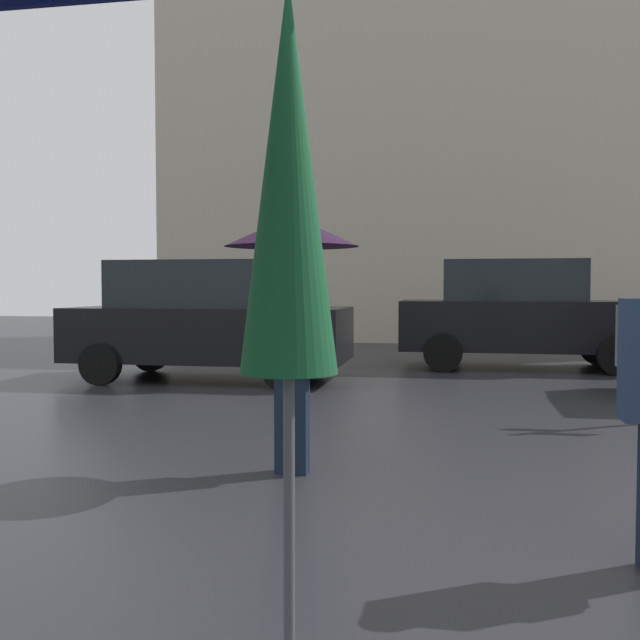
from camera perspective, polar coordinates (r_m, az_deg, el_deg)
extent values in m
cylinder|color=#4C4C51|center=(2.36, -2.46, -18.21)|extent=(0.04, 0.04, 1.15)
cone|color=#144C28|center=(2.23, -2.52, 11.42)|extent=(0.30, 0.30, 1.21)
cube|color=black|center=(5.69, -2.23, -8.30)|extent=(0.25, 0.16, 0.77)
cube|color=#1E2D47|center=(5.60, -2.24, -1.33)|extent=(0.46, 0.21, 0.62)
sphere|color=#936B4C|center=(5.59, -2.25, 2.92)|extent=(0.21, 0.21, 0.21)
cylinder|color=black|center=(5.59, -2.25, 4.31)|extent=(0.02, 0.02, 0.30)
cone|color=black|center=(5.61, -2.25, 7.05)|extent=(1.05, 1.05, 0.24)
cube|color=black|center=(13.38, 15.91, -0.41)|extent=(4.38, 1.65, 0.88)
cube|color=black|center=(13.34, 15.01, 3.05)|extent=(2.41, 1.52, 0.73)
cylinder|color=black|center=(14.42, 21.22, -2.03)|extent=(0.67, 0.18, 0.67)
cylinder|color=black|center=(12.81, 22.58, -2.62)|extent=(0.67, 0.18, 0.67)
cylinder|color=black|center=(14.18, 9.83, -1.96)|extent=(0.67, 0.18, 0.67)
cylinder|color=black|center=(12.53, 9.73, -2.56)|extent=(0.67, 0.18, 0.67)
cube|color=black|center=(11.43, -8.72, -1.08)|extent=(4.31, 1.81, 0.83)
cube|color=black|center=(11.48, -9.77, 2.81)|extent=(2.37, 1.66, 0.72)
cylinder|color=black|center=(11.96, -0.90, -2.88)|extent=(0.62, 0.18, 0.62)
cylinder|color=black|center=(10.21, -2.93, -3.84)|extent=(0.62, 0.18, 0.62)
cylinder|color=black|center=(12.82, -13.30, -2.58)|extent=(0.62, 0.18, 0.62)
cylinder|color=black|center=(11.20, -17.05, -3.38)|extent=(0.62, 0.18, 0.62)
cube|color=#B2A893|center=(20.75, 11.88, 17.05)|extent=(16.88, 2.98, 13.30)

